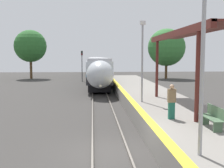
{
  "coord_description": "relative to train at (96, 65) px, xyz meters",
  "views": [
    {
      "loc": [
        -0.68,
        -11.15,
        3.91
      ],
      "look_at": [
        0.58,
        7.31,
        2.09
      ],
      "focal_mm": 45.0,
      "sensor_mm": 36.0,
      "label": 1
    }
  ],
  "objects": [
    {
      "name": "ground_plane",
      "position": [
        0.0,
        -44.58,
        -2.13
      ],
      "size": [
        120.0,
        120.0,
        0.0
      ],
      "primitive_type": "plane",
      "color": "#383533"
    },
    {
      "name": "rail_left",
      "position": [
        -0.72,
        -44.58,
        -2.06
      ],
      "size": [
        0.08,
        90.0,
        0.15
      ],
      "primitive_type": "cube",
      "color": "slate",
      "rests_on": "ground_plane"
    },
    {
      "name": "rail_right",
      "position": [
        0.72,
        -44.58,
        -2.06
      ],
      "size": [
        0.08,
        90.0,
        0.15
      ],
      "primitive_type": "cube",
      "color": "slate",
      "rests_on": "ground_plane"
    },
    {
      "name": "train",
      "position": [
        0.0,
        0.0,
        0.0
      ],
      "size": [
        2.77,
        61.8,
        3.72
      ],
      "color": "black",
      "rests_on": "ground_plane"
    },
    {
      "name": "platform_right",
      "position": [
        3.85,
        -44.58,
        -1.62
      ],
      "size": [
        4.39,
        64.0,
        1.03
      ],
      "color": "gray",
      "rests_on": "ground_plane"
    },
    {
      "name": "platform_bench",
      "position": [
        4.16,
        -44.9,
        -0.64
      ],
      "size": [
        0.44,
        1.68,
        0.89
      ],
      "color": "#4C6B4C",
      "rests_on": "platform_right"
    },
    {
      "name": "person_waiting",
      "position": [
        2.94,
        -43.12,
        -0.28
      ],
      "size": [
        0.36,
        0.22,
        1.62
      ],
      "color": "#1E604C",
      "rests_on": "platform_right"
    },
    {
      "name": "railway_signal",
      "position": [
        -2.37,
        -11.69,
        0.77
      ],
      "size": [
        0.28,
        0.28,
        4.79
      ],
      "color": "#59595E",
      "rests_on": "ground_plane"
    },
    {
      "name": "lamppost_near",
      "position": [
        2.44,
        -47.91,
        1.83
      ],
      "size": [
        0.36,
        0.2,
        5.11
      ],
      "color": "#9E9EA3",
      "rests_on": "platform_right"
    },
    {
      "name": "lamppost_mid",
      "position": [
        2.44,
        -38.1,
        1.83
      ],
      "size": [
        0.36,
        0.2,
        5.11
      ],
      "color": "#9E9EA3",
      "rests_on": "platform_right"
    },
    {
      "name": "station_canopy",
      "position": [
        4.47,
        -39.84,
        2.91
      ],
      "size": [
        2.02,
        10.83,
        4.33
      ],
      "color": "#511E19",
      "rests_on": "platform_right"
    },
    {
      "name": "background_tree_left",
      "position": [
        -11.55,
        -5.49,
        3.58
      ],
      "size": [
        5.6,
        5.6,
        8.52
      ],
      "color": "brown",
      "rests_on": "ground_plane"
    },
    {
      "name": "background_tree_right",
      "position": [
        12.2,
        -7.1,
        3.35
      ],
      "size": [
        6.52,
        6.52,
        8.76
      ],
      "color": "brown",
      "rests_on": "ground_plane"
    }
  ]
}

